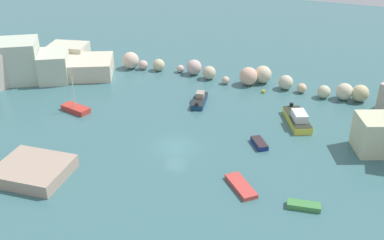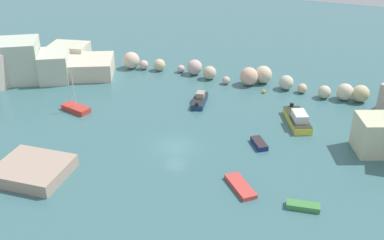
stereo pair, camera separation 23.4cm
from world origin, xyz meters
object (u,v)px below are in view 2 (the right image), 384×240
(moored_boat_3, at_px, (303,206))
(moored_boat_4, at_px, (76,108))
(moored_boat_1, at_px, (298,119))
(channel_buoy, at_px, (264,91))
(moored_boat_0, at_px, (200,100))
(moored_boat_5, at_px, (259,143))
(stone_dock, at_px, (33,170))
(moored_boat_2, at_px, (240,186))

(moored_boat_3, relative_size, moored_boat_4, 0.66)
(moored_boat_1, bearing_deg, channel_buoy, -166.05)
(channel_buoy, bearing_deg, moored_boat_0, -138.72)
(channel_buoy, bearing_deg, moored_boat_1, -50.93)
(moored_boat_3, bearing_deg, moored_boat_4, 155.12)
(moored_boat_3, distance_m, moored_boat_5, 11.88)
(stone_dock, relative_size, moored_boat_3, 2.20)
(moored_boat_1, distance_m, moored_boat_4, 29.57)
(moored_boat_1, relative_size, moored_boat_5, 2.25)
(moored_boat_3, relative_size, moored_boat_5, 1.09)
(channel_buoy, relative_size, moored_boat_2, 0.12)
(stone_dock, relative_size, moored_boat_5, 2.41)
(stone_dock, relative_size, moored_boat_1, 1.07)
(stone_dock, distance_m, moored_boat_5, 25.52)
(moored_boat_4, bearing_deg, channel_buoy, -132.82)
(moored_boat_4, height_order, moored_boat_5, moored_boat_4)
(moored_boat_5, bearing_deg, stone_dock, 90.06)
(moored_boat_0, distance_m, moored_boat_5, 13.51)
(moored_boat_1, height_order, moored_boat_5, moored_boat_1)
(moored_boat_1, relative_size, moored_boat_3, 2.06)
(moored_boat_0, bearing_deg, moored_boat_5, -138.63)
(moored_boat_0, height_order, moored_boat_1, moored_boat_1)
(moored_boat_0, height_order, moored_boat_4, moored_boat_4)
(channel_buoy, relative_size, moored_boat_3, 0.16)
(stone_dock, bearing_deg, moored_boat_0, 66.43)
(moored_boat_0, relative_size, moored_boat_1, 0.76)
(stone_dock, xyz_separation_m, moored_boat_2, (21.06, 5.97, -0.47))
(channel_buoy, relative_size, moored_boat_5, 0.17)
(stone_dock, bearing_deg, moored_boat_4, 107.72)
(moored_boat_2, bearing_deg, moored_boat_3, -140.93)
(moored_boat_4, bearing_deg, moored_boat_2, 174.43)
(moored_boat_4, bearing_deg, moored_boat_3, 176.51)
(stone_dock, height_order, moored_boat_2, stone_dock)
(moored_boat_2, distance_m, moored_boat_4, 27.12)
(moored_boat_0, distance_m, moored_boat_2, 20.37)
(moored_boat_0, height_order, moored_boat_2, moored_boat_0)
(moored_boat_0, distance_m, moored_boat_3, 25.10)
(stone_dock, bearing_deg, moored_boat_5, 35.56)
(moored_boat_4, bearing_deg, moored_boat_0, -136.95)
(moored_boat_2, xyz_separation_m, moored_boat_4, (-25.72, 8.60, 0.15))
(moored_boat_5, bearing_deg, moored_boat_4, 55.13)
(moored_boat_0, bearing_deg, stone_dock, 145.61)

